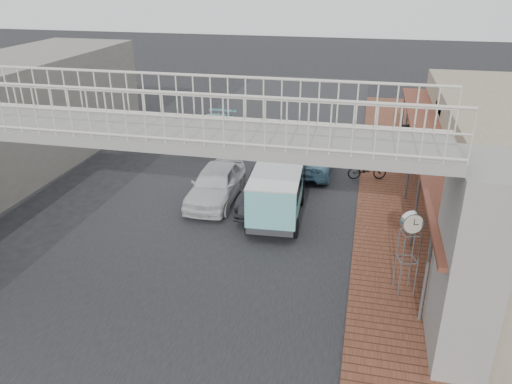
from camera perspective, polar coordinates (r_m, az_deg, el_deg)
The scene contains 14 objects.
ground at distance 17.60m, azimuth -5.60°, elevation -5.54°, with size 120.00×120.00×0.00m, color black.
road_strip at distance 17.60m, azimuth -5.60°, elevation -5.52°, with size 10.00×60.00×0.01m, color black.
sidewalk at distance 19.54m, azimuth 15.74°, elevation -3.08°, with size 3.00×40.00×0.10m, color brown.
footbridge at distance 12.85m, azimuth -11.65°, elevation -1.67°, with size 16.40×2.40×6.34m.
building_far_left at distance 26.73m, azimuth -24.86°, elevation 8.48°, with size 5.00×14.00×5.00m, color gray.
white_hatchback at distance 20.27m, azimuth -4.59°, elevation 0.96°, with size 1.76×4.36×1.49m, color silver.
dark_sedan at distance 19.85m, azimuth 2.10°, elevation 0.71°, with size 1.70×4.88×1.61m, color black.
angkot_curb at distance 23.84m, azimuth 5.95°, elevation 4.50°, with size 2.48×5.38×1.49m, color #7BB8D5.
angkot_far at distance 27.57m, azimuth -5.19°, elevation 7.06°, with size 1.88×4.63×1.34m, color #6CB2BC.
angkot_van at distance 18.47m, azimuth 2.38°, elevation 0.35°, with size 2.06×4.10×1.96m.
motorcycle_near at distance 22.74m, azimuth 12.59°, elevation 2.53°, with size 0.60×1.72×0.91m, color black.
motorcycle_far at distance 27.68m, azimuth 14.57°, elevation 6.26°, with size 0.46×1.62×0.97m, color black.
street_clock at distance 14.36m, azimuth 17.37°, elevation -3.78°, with size 0.66×0.60×2.54m.
arrow_sign at distance 22.30m, azimuth 19.13°, elevation 6.28°, with size 1.69×1.13×2.80m.
Camera 1 is at (5.03, -14.50, 8.62)m, focal length 35.00 mm.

